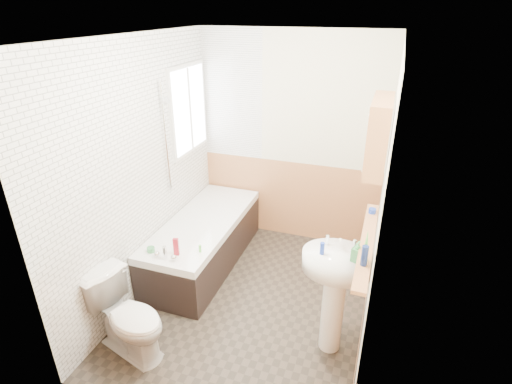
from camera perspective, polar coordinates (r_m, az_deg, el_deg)
floor at (r=4.18m, az=-0.69°, el=-15.27°), size 2.80×2.80×0.00m
ceiling at (r=3.19m, az=-0.94°, el=21.37°), size 2.80×2.80×0.00m
wall_back at (r=4.76m, az=4.96°, el=7.23°), size 2.20×0.02×2.50m
wall_front at (r=2.41m, az=-12.44°, el=-12.93°), size 2.20×0.02×2.50m
wall_left at (r=3.98m, az=-16.03°, el=2.64°), size 0.02×2.80×2.50m
wall_right at (r=3.33m, az=17.51°, el=-2.13°), size 0.02×2.80×2.50m
wainscot_right at (r=3.72m, az=15.65°, el=-12.40°), size 0.01×2.80×1.00m
wainscot_front at (r=2.94m, az=-10.73°, el=-24.29°), size 2.20×0.01×1.00m
wainscot_back at (r=5.02m, az=4.58°, el=-1.01°), size 2.20×0.01×1.00m
tile_cladding_left at (r=3.97m, az=-15.76°, el=2.60°), size 0.01×2.80×2.50m
tile_return_back at (r=4.83m, az=-3.48°, el=13.67°), size 0.75×0.01×1.50m
window at (r=4.61m, az=-9.51°, el=11.54°), size 0.03×0.79×0.99m
bathtub at (r=4.59m, az=-7.41°, el=-6.88°), size 0.70×1.79×0.70m
shower_riser at (r=4.14m, az=-12.78°, el=8.79°), size 0.10×0.08×1.16m
toilet at (r=3.64m, az=-17.77°, el=-16.66°), size 0.81×0.59×0.71m
sink at (r=3.36m, az=11.26°, el=-12.56°), size 0.56×0.45×1.08m
pine_shelf at (r=3.19m, az=15.59°, el=-6.91°), size 0.10×1.27×0.03m
medicine_cabinet at (r=3.06m, az=17.09°, el=7.77°), size 0.15×0.59×0.53m
foam_can at (r=2.86m, az=15.25°, el=-8.77°), size 0.05×0.05×0.15m
green_bottle at (r=2.88m, az=15.46°, el=-7.36°), size 0.05×0.05×0.25m
black_jar at (r=3.59m, az=16.28°, el=-2.60°), size 0.07×0.07×0.04m
soap_bottle at (r=3.13m, az=14.23°, el=-8.95°), size 0.13×0.18×0.08m
clear_bottle at (r=3.15m, az=9.43°, el=-7.95°), size 0.05×0.05×0.10m
blue_gel at (r=3.87m, az=-11.34°, el=-7.68°), size 0.06×0.04×0.18m
cream_jar at (r=4.00m, az=-14.79°, el=-7.95°), size 0.07×0.07×0.05m
orange_bottle at (r=3.90m, az=-8.00°, el=-8.00°), size 0.03×0.03×0.08m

